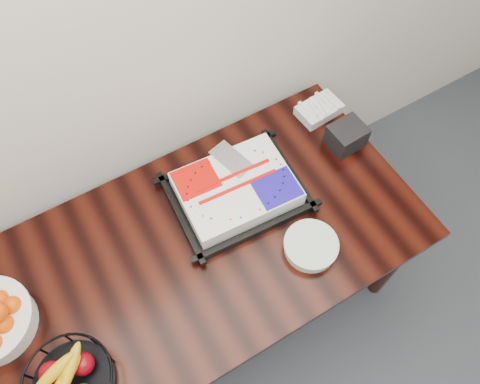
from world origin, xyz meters
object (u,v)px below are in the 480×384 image
table (195,258)px  cake_tray (236,190)px  plate_stack (311,246)px  napkin_box (346,136)px  fruit_basket (70,381)px

table → cake_tray: bearing=24.7°
cake_tray → plate_stack: bearing=-70.0°
plate_stack → table: bearing=149.9°
cake_tray → napkin_box: same height
cake_tray → napkin_box: size_ratio=3.65×
plate_stack → cake_tray: bearing=110.0°
cake_tray → table: bearing=-155.3°
table → fruit_basket: fruit_basket is taller
cake_tray → plate_stack: cake_tray is taller
plate_stack → napkin_box: (0.41, 0.33, 0.03)m
table → napkin_box: size_ratio=12.30×
table → plate_stack: plate_stack is taller
cake_tray → fruit_basket: (-0.82, -0.34, 0.02)m
napkin_box → fruit_basket: bearing=-166.3°
cake_tray → napkin_box: 0.54m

